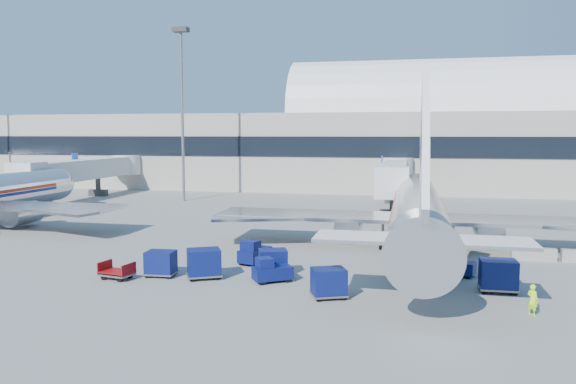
% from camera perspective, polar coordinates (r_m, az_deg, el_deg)
% --- Properties ---
extents(ground, '(260.00, 260.00, 0.00)m').
position_cam_1_polar(ground, '(41.66, -0.95, -6.40)').
color(ground, gray).
rests_on(ground, ground).
extents(terminal, '(170.00, 28.15, 21.00)m').
position_cam_1_polar(terminal, '(98.30, -1.25, 5.14)').
color(terminal, '#B2AA9E').
rests_on(terminal, ground).
extents(airliner_main, '(32.00, 37.26, 12.07)m').
position_cam_1_polar(airliner_main, '(44.54, 13.04, -1.92)').
color(airliner_main, silver).
rests_on(airliner_main, ground).
extents(jetbridge_near, '(4.40, 27.50, 6.25)m').
position_cam_1_polar(jetbridge_near, '(70.63, 10.83, 1.80)').
color(jetbridge_near, silver).
rests_on(jetbridge_near, ground).
extents(jetbridge_mid, '(4.40, 27.50, 6.25)m').
position_cam_1_polar(jetbridge_mid, '(83.03, -19.57, 2.16)').
color(jetbridge_mid, silver).
rests_on(jetbridge_mid, ground).
extents(mast_west, '(2.00, 1.20, 22.60)m').
position_cam_1_polar(mast_west, '(75.76, -10.73, 10.30)').
color(mast_west, slate).
rests_on(mast_west, ground).
extents(barrier_near, '(3.00, 0.55, 0.90)m').
position_cam_1_polar(barrier_near, '(43.36, 23.69, -5.81)').
color(barrier_near, '#9E9E96').
rests_on(barrier_near, ground).
extents(tug_lead, '(2.57, 2.25, 1.51)m').
position_cam_1_polar(tug_lead, '(34.10, -1.74, -8.00)').
color(tug_lead, '#0A1350').
rests_on(tug_lead, ground).
extents(tug_right, '(2.54, 1.79, 1.50)m').
position_cam_1_polar(tug_right, '(37.18, 16.55, -7.08)').
color(tug_right, '#0A1350').
rests_on(tug_right, ground).
extents(tug_left, '(1.94, 2.82, 1.68)m').
position_cam_1_polar(tug_left, '(38.84, -3.49, -6.17)').
color(tug_left, '#0A1350').
rests_on(tug_left, ground).
extents(cart_train_a, '(2.21, 1.95, 1.62)m').
position_cam_1_polar(cart_train_a, '(35.75, -1.54, -7.06)').
color(cart_train_a, '#0A1350').
rests_on(cart_train_a, ground).
extents(cart_train_b, '(2.57, 2.36, 1.83)m').
position_cam_1_polar(cart_train_b, '(35.22, -8.53, -7.13)').
color(cart_train_b, '#0A1350').
rests_on(cart_train_b, ground).
extents(cart_train_c, '(1.89, 1.49, 1.61)m').
position_cam_1_polar(cart_train_c, '(36.24, -12.80, -7.04)').
color(cart_train_c, '#0A1350').
rests_on(cart_train_c, ground).
extents(cart_solo_near, '(2.27, 2.04, 1.64)m').
position_cam_1_polar(cart_solo_near, '(30.89, 4.16, -9.14)').
color(cart_solo_near, '#0A1350').
rests_on(cart_solo_near, ground).
extents(cart_solo_far, '(2.11, 1.62, 1.83)m').
position_cam_1_polar(cart_solo_far, '(34.11, 20.58, -7.88)').
color(cart_solo_far, '#0A1350').
rests_on(cart_solo_far, ground).
extents(cart_open_red, '(2.16, 1.71, 0.52)m').
position_cam_1_polar(cart_open_red, '(36.37, -16.95, -7.89)').
color(cart_open_red, slate).
rests_on(cart_open_red, ground).
extents(ramp_worker, '(0.67, 0.67, 1.57)m').
position_cam_1_polar(ramp_worker, '(30.50, 23.59, -10.00)').
color(ramp_worker, '#B8FF1A').
rests_on(ramp_worker, ground).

